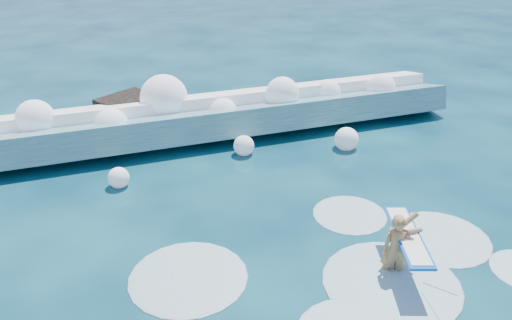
# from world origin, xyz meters

# --- Properties ---
(ground) EXTENTS (200.00, 200.00, 0.00)m
(ground) POSITION_xyz_m (0.00, 0.00, 0.00)
(ground) COLOR #072439
(ground) RESTS_ON ground
(breaking_wave) EXTENTS (17.68, 2.77, 1.52)m
(breaking_wave) POSITION_xyz_m (1.37, 6.88, 0.53)
(breaking_wave) COLOR teal
(breaking_wave) RESTS_ON ground
(rock_cluster) EXTENTS (8.10, 3.23, 1.29)m
(rock_cluster) POSITION_xyz_m (-4.10, 7.96, 0.41)
(rock_cluster) COLOR black
(rock_cluster) RESTS_ON ground
(surfer_with_board) EXTENTS (1.26, 2.85, 1.65)m
(surfer_with_board) POSITION_xyz_m (3.33, -1.73, 0.61)
(surfer_with_board) COLOR #A67E4D
(surfer_with_board) RESTS_ON ground
(wave_spray) EXTENTS (14.62, 4.72, 2.08)m
(wave_spray) POSITION_xyz_m (0.87, 6.86, 0.99)
(wave_spray) COLOR white
(wave_spray) RESTS_ON ground
(surf_foam) EXTENTS (8.88, 5.64, 0.14)m
(surf_foam) POSITION_xyz_m (2.50, -1.44, 0.00)
(surf_foam) COLOR silver
(surf_foam) RESTS_ON ground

